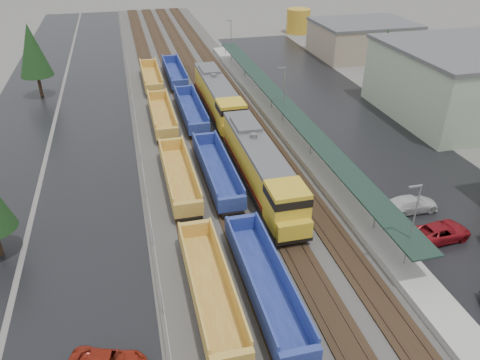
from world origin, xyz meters
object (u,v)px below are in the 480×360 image
object	(u,v)px
locomotive_trail	(218,98)
storage_tank	(298,21)
well_string_blue	(236,217)
well_string_yellow	(192,223)
parked_car_east_c	(411,204)
parked_car_east_b	(440,232)
locomotive_lead	(261,168)

from	to	relation	value
locomotive_trail	storage_tank	xyz separation A→B (m)	(28.62, 45.92, 0.11)
well_string_blue	well_string_yellow	bearing A→B (deg)	178.71
well_string_blue	parked_car_east_c	world-z (taller)	well_string_blue
well_string_blue	parked_car_east_c	distance (m)	16.82
locomotive_trail	well_string_yellow	world-z (taller)	locomotive_trail
well_string_blue	storage_tank	size ratio (longest dim) A/B	19.13
well_string_blue	storage_tank	distance (m)	79.72
storage_tank	parked_car_east_b	distance (m)	80.25
locomotive_lead	storage_tank	bearing A→B (deg)	66.85
storage_tank	parked_car_east_b	size ratio (longest dim) A/B	0.99
well_string_yellow	well_string_blue	size ratio (longest dim) A/B	0.96
well_string_yellow	storage_tank	distance (m)	81.36
parked_car_east_b	locomotive_trail	bearing A→B (deg)	16.16
well_string_yellow	storage_tank	xyz separation A→B (m)	(36.62, 72.64, 1.50)
locomotive_trail	parked_car_east_c	distance (m)	30.97
locomotive_lead	well_string_blue	bearing A→B (deg)	-124.54
parked_car_east_c	well_string_blue	bearing A→B (deg)	84.65
locomotive_trail	parked_car_east_b	size ratio (longest dim) A/B	3.98
locomotive_lead	well_string_yellow	world-z (taller)	locomotive_lead
storage_tank	parked_car_east_c	distance (m)	75.77
well_string_blue	parked_car_east_c	size ratio (longest dim) A/B	19.63
well_string_blue	storage_tank	world-z (taller)	storage_tank
locomotive_lead	well_string_yellow	distance (m)	9.93
locomotive_trail	well_string_blue	distance (m)	27.14
locomotive_lead	parked_car_east_c	bearing A→B (deg)	-29.27
locomotive_lead	locomotive_trail	xyz separation A→B (m)	(0.00, 21.00, 0.00)
locomotive_trail	storage_tank	distance (m)	54.11
well_string_blue	parked_car_east_b	world-z (taller)	well_string_blue
parked_car_east_c	well_string_yellow	bearing A→B (deg)	85.28
well_string_yellow	parked_car_east_c	bearing A→B (deg)	-3.95
parked_car_east_b	parked_car_east_c	world-z (taller)	parked_car_east_c
locomotive_lead	well_string_yellow	xyz separation A→B (m)	(-8.00, -5.72, -1.39)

